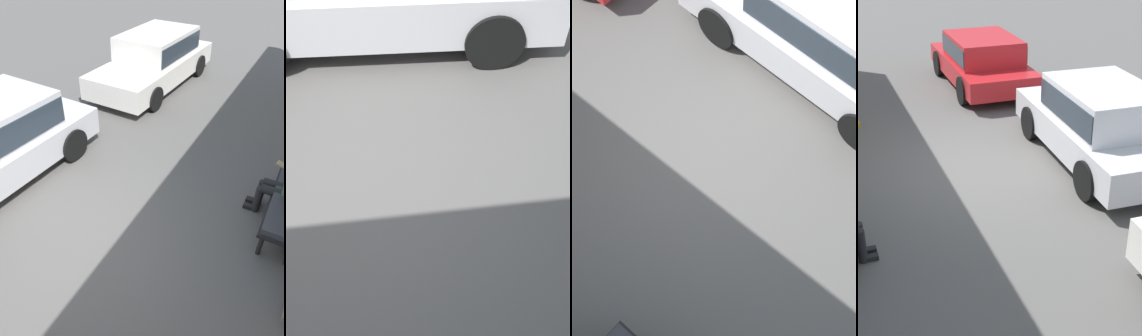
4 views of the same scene
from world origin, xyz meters
The scene contains 3 objects.
ground_plane centered at (0.00, 0.00, 0.00)m, with size 60.00×60.00×0.00m, color #565451.
parked_car_mid centered at (-0.44, -2.19, 0.82)m, with size 4.32×2.03×1.51m.
parked_car_far centered at (4.64, -1.63, 0.76)m, with size 4.24×2.00×1.36m.
Camera 4 is at (-8.01, 2.60, 4.29)m, focal length 55.00 mm.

